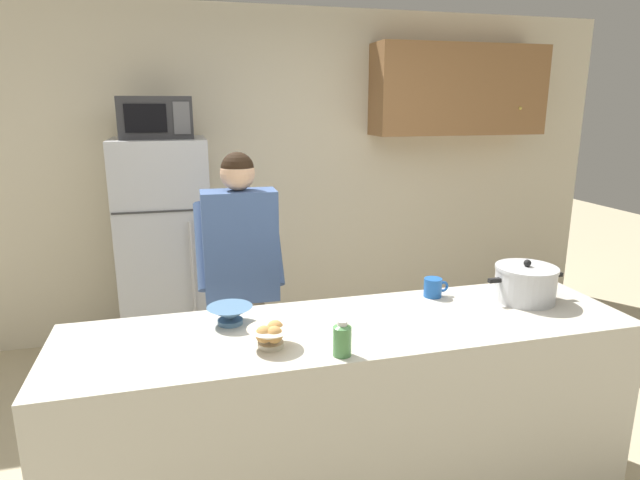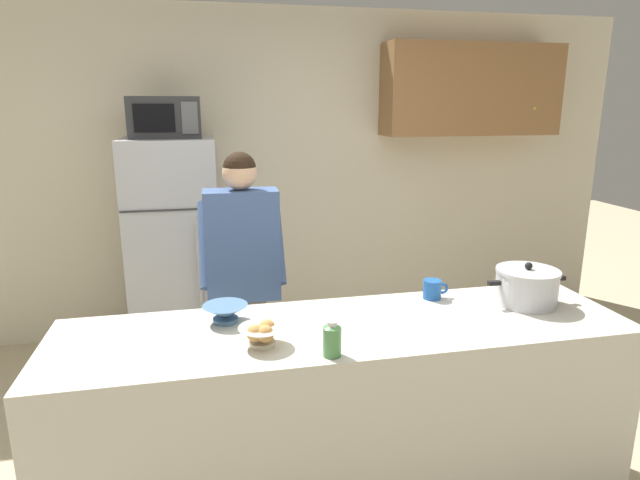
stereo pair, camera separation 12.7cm
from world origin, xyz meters
TOP-DOWN VIEW (x-y plane):
  - back_wall_unit at (0.26, 2.26)m, footprint 6.00×0.48m
  - kitchen_island at (0.00, 0.00)m, footprint 2.53×0.68m
  - refrigerator at (-0.82, 1.85)m, footprint 0.64×0.68m
  - microwave at (-0.82, 1.83)m, footprint 0.48×0.37m
  - person_near_pot at (-0.39, 0.83)m, footprint 0.50×0.41m
  - cooking_pot at (0.92, 0.07)m, footprint 0.41×0.30m
  - coffee_mug at (0.51, 0.24)m, footprint 0.13×0.09m
  - bread_bowl at (-0.38, -0.13)m, footprint 0.19×0.19m
  - empty_bowl at (-0.52, 0.15)m, footprint 0.20×0.20m
  - bottle_near_edge at (-0.13, -0.27)m, footprint 0.07×0.07m

SIDE VIEW (x-z plane):
  - kitchen_island at x=0.00m, z-range 0.00..0.92m
  - refrigerator at x=-0.82m, z-range 0.00..1.63m
  - empty_bowl at x=-0.52m, z-range 0.93..1.01m
  - coffee_mug at x=0.51m, z-range 0.92..1.02m
  - bread_bowl at x=-0.38m, z-range 0.92..1.02m
  - bottle_near_edge at x=-0.13m, z-range 0.92..1.06m
  - person_near_pot at x=-0.39m, z-range 0.20..1.81m
  - cooking_pot at x=0.92m, z-range 0.90..1.11m
  - back_wall_unit at x=0.26m, z-range 0.11..2.71m
  - microwave at x=-0.82m, z-range 1.63..1.91m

